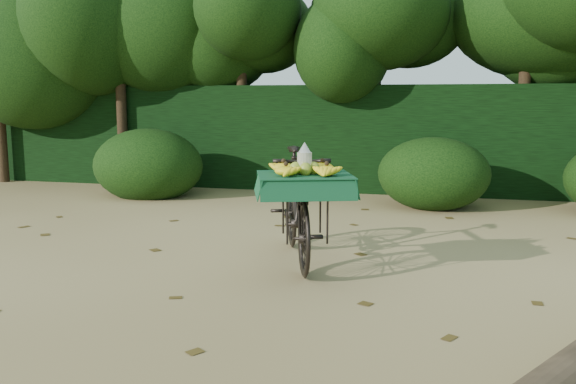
# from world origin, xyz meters

# --- Properties ---
(ground) EXTENTS (80.00, 80.00, 0.00)m
(ground) POSITION_xyz_m (0.00, 0.00, 0.00)
(ground) COLOR tan
(ground) RESTS_ON ground
(vendor_bicycle) EXTENTS (1.24, 1.97, 1.12)m
(vendor_bicycle) POSITION_xyz_m (0.28, 0.98, 0.57)
(vendor_bicycle) COLOR black
(vendor_bicycle) RESTS_ON ground
(hedge_backdrop) EXTENTS (26.00, 1.80, 1.80)m
(hedge_backdrop) POSITION_xyz_m (0.00, 6.30, 0.90)
(hedge_backdrop) COLOR black
(hedge_backdrop) RESTS_ON ground
(tree_row) EXTENTS (14.50, 2.00, 4.00)m
(tree_row) POSITION_xyz_m (-0.65, 5.50, 2.00)
(tree_row) COLOR black
(tree_row) RESTS_ON ground
(bush_clumps) EXTENTS (8.80, 1.70, 0.90)m
(bush_clumps) POSITION_xyz_m (0.50, 4.30, 0.45)
(bush_clumps) COLOR black
(bush_clumps) RESTS_ON ground
(leaf_litter) EXTENTS (7.00, 7.30, 0.01)m
(leaf_litter) POSITION_xyz_m (0.00, 0.65, 0.01)
(leaf_litter) COLOR #493713
(leaf_litter) RESTS_ON ground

